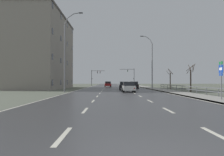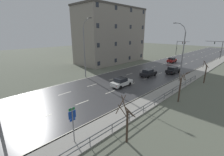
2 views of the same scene
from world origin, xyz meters
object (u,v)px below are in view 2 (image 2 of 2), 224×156
(street_lamp_left_bank, at_px, (85,50))
(highway_sign, at_px, (73,121))
(brick_building, at_px, (111,35))
(car_near_right, at_px, (172,60))
(car_near_left, at_px, (173,70))
(traffic_signal_left, at_px, (180,45))
(car_far_left, at_px, (121,82))
(street_lamp_midground, at_px, (182,53))
(traffic_signal_right, at_px, (219,47))
(car_mid_centre, at_px, (148,73))

(street_lamp_left_bank, bearing_deg, highway_sign, -39.35)
(highway_sign, height_order, brick_building, brick_building)
(car_near_right, xyz_separation_m, car_near_left, (5.99, -12.88, 0.00))
(traffic_signal_left, bearing_deg, highway_sign, -75.86)
(highway_sign, bearing_deg, car_near_right, 103.48)
(highway_sign, xyz_separation_m, car_far_left, (-6.59, 13.76, -1.34))
(car_near_right, bearing_deg, street_lamp_midground, -65.08)
(street_lamp_midground, distance_m, traffic_signal_right, 34.53)
(street_lamp_midground, bearing_deg, car_far_left, -117.15)
(car_near_left, bearing_deg, brick_building, 179.84)
(traffic_signal_left, bearing_deg, brick_building, -107.96)
(highway_sign, relative_size, car_far_left, 0.81)
(street_lamp_midground, distance_m, highway_sign, 24.99)
(highway_sign, height_order, traffic_signal_left, traffic_signal_left)
(street_lamp_left_bank, xyz_separation_m, brick_building, (-9.02, 16.55, 2.47))
(traffic_signal_right, distance_m, car_near_right, 19.75)
(car_near_left, bearing_deg, car_mid_centre, -111.39)
(traffic_signal_right, xyz_separation_m, brick_building, (-23.37, -29.75, 4.05))
(highway_sign, distance_m, car_mid_centre, 23.66)
(traffic_signal_right, distance_m, traffic_signal_left, 13.58)
(street_lamp_midground, height_order, brick_building, brick_building)
(car_far_left, height_order, car_near_left, same)
(highway_sign, distance_m, traffic_signal_left, 61.62)
(street_lamp_left_bank, relative_size, car_mid_centre, 2.84)
(street_lamp_left_bank, bearing_deg, car_far_left, 4.87)
(car_far_left, bearing_deg, traffic_signal_left, 100.63)
(brick_building, bearing_deg, highway_sign, -49.92)
(car_far_left, bearing_deg, street_lamp_left_bank, -174.93)
(street_lamp_midground, bearing_deg, traffic_signal_right, 90.88)
(car_mid_centre, distance_m, brick_building, 20.79)
(traffic_signal_left, distance_m, car_mid_centre, 38.13)
(brick_building, bearing_deg, car_near_left, -1.69)
(traffic_signal_right, distance_m, car_mid_centre, 37.13)
(street_lamp_midground, distance_m, street_lamp_left_bank, 18.99)
(highway_sign, xyz_separation_m, traffic_signal_left, (-15.05, 59.73, 1.84))
(car_near_right, bearing_deg, car_near_left, -68.21)
(brick_building, bearing_deg, street_lamp_midground, -11.25)
(street_lamp_left_bank, height_order, car_near_left, street_lamp_left_bank)
(street_lamp_midground, xyz_separation_m, car_near_right, (-9.07, 17.02, -4.54))
(car_far_left, distance_m, car_near_left, 15.36)
(highway_sign, bearing_deg, car_far_left, 115.60)
(highway_sign, relative_size, traffic_signal_left, 0.58)
(car_near_right, xyz_separation_m, car_far_left, (3.43, -28.03, 0.00))
(car_near_left, relative_size, brick_building, 0.19)
(car_mid_centre, relative_size, car_far_left, 1.01)
(traffic_signal_left, bearing_deg, street_lamp_left_bank, -90.95)
(car_far_left, relative_size, car_near_left, 0.99)
(traffic_signal_right, xyz_separation_m, car_near_left, (-2.56, -30.37, -3.36))
(highway_sign, height_order, traffic_signal_right, traffic_signal_right)
(traffic_signal_left, bearing_deg, traffic_signal_right, -1.92)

